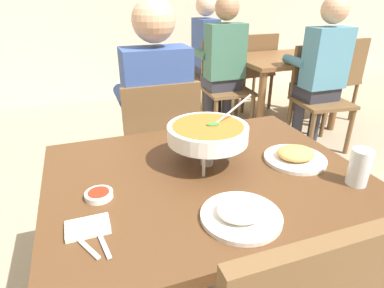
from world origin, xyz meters
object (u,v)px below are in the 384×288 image
Objects in this scene: chair_bg_left at (225,81)px; patron_bg_middle at (209,50)px; rice_plate at (242,213)px; chair_bg_corner at (339,75)px; patron_bg_right at (322,66)px; diner_main at (156,105)px; dining_table_main at (205,198)px; chair_bg_right at (318,91)px; chair_diner_main at (159,145)px; dining_table_far at (283,69)px; drink_glass at (359,169)px; curry_bowl at (208,133)px; chair_bg_middle at (214,70)px; patron_bg_left at (223,59)px; appetizer_plate at (295,156)px; sauce_dish at (99,195)px; chair_bg_window at (255,67)px.

patron_bg_middle is at bearing 87.46° from chair_bg_left.
chair_bg_corner is at bearing 42.20° from rice_plate.
diner_main is at bearing -161.05° from patron_bg_right.
dining_table_main is at bearing 90.46° from rice_plate.
chair_bg_right is 0.69× the size of patron_bg_middle.
diner_main reaches higher than chair_bg_corner.
dining_table_far is at bearing 35.49° from chair_diner_main.
drink_glass is at bearing -103.49° from chair_bg_left.
curry_bowl is at bearing 145.08° from drink_glass.
curry_bowl is 2.59m from patron_bg_middle.
chair_diner_main is at bearing -120.42° from patron_bg_middle.
chair_bg_left is at bearing -100.48° from chair_bg_middle.
dining_table_main is 0.86× the size of patron_bg_left.
drink_glass is 1.92m from patron_bg_right.
appetizer_plate is (0.34, -0.09, -0.11)m from curry_bowl.
appetizer_plate is at bearing 0.07° from sauce_dish.
diner_main reaches higher than chair_bg_window.
appetizer_plate is 0.27× the size of chair_bg_right.
rice_plate is 3.06m from chair_bg_corner.
rice_plate is 2.95m from chair_bg_middle.
patron_bg_middle is at bearing 78.47° from drink_glass.
patron_bg_middle and patron_bg_right have the same top height.
patron_bg_right is (-0.00, -1.12, 0.24)m from chair_bg_window.
patron_bg_left reaches higher than drink_glass.
dining_table_main is 2.13m from patron_bg_left.
dining_table_main is at bearing -140.58° from chair_bg_right.
drink_glass is 2.72m from chair_bg_corner.
dining_table_far is at bearing 91.68° from chair_bg_right.
chair_bg_middle is 0.62m from patron_bg_left.
patron_bg_middle is (-0.62, 1.11, 0.24)m from chair_bg_right.
dining_table_main is 1.26× the size of chair_bg_corner.
curry_bowl reaches higher than rice_plate.
curry_bowl reaches higher than chair_bg_left.
dining_table_main is 0.55m from drink_glass.
chair_bg_right is 0.92m from patron_bg_left.
chair_bg_left is 0.92m from patron_bg_right.
diner_main is 2.49m from chair_bg_corner.
chair_diner_main is 0.69× the size of patron_bg_left.
dining_table_main is 0.86× the size of patron_bg_right.
patron_bg_left is at bearing 50.60° from diner_main.
chair_bg_middle is 1.24m from chair_bg_right.
chair_bg_corner is 0.93m from chair_bg_window.
sauce_dish is 0.07× the size of patron_bg_middle.
diner_main is 1.00× the size of patron_bg_right.
chair_bg_corner is at bearing 24.79° from chair_diner_main.
patron_bg_right reaches higher than chair_bg_right.
patron_bg_left reaches higher than rice_plate.
patron_bg_right reaches higher than chair_bg_left.
patron_bg_left is 0.55m from patron_bg_middle.
chair_bg_window is at bearing 66.88° from drink_glass.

